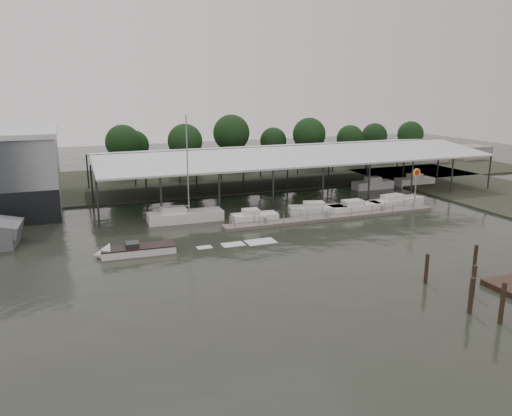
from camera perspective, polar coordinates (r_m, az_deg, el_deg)
name	(u,v)px	position (r m, az deg, el deg)	size (l,w,h in m)	color
ground	(245,259)	(47.00, -1.23, -5.90)	(200.00, 200.00, 0.00)	#272B23
land_strip_far	(162,181)	(86.44, -10.67, 3.08)	(140.00, 30.00, 0.30)	#303628
covered_boat_shed	(288,151)	(77.23, 3.66, 6.56)	(58.24, 24.00, 6.96)	silver
floating_dock	(333,217)	(61.70, 8.80, -1.05)	(28.00, 2.00, 1.40)	#67625B
shell_fuel_sign	(416,181)	(67.55, 17.83, 2.98)	(1.10, 0.18, 5.55)	gray
distant_commercial_buildings	(433,153)	(114.52, 19.60, 6.00)	(22.00, 8.00, 4.00)	gray
white_sailboat	(184,216)	(60.35, -8.21, -0.92)	(9.01, 2.84, 12.79)	white
speedboat_underway	(132,251)	(49.57, -14.01, -4.78)	(18.68, 2.99, 2.00)	white
moored_cruiser_0	(254,217)	(59.34, -0.21, -1.07)	(5.53, 2.53, 1.70)	white
moored_cruiser_1	(317,209)	(63.55, 6.96, -0.17)	(7.54, 3.95, 1.70)	white
moored_cruiser_2	(355,208)	(65.23, 11.27, 0.03)	(7.33, 2.49, 1.70)	white
moored_cruiser_3	(395,202)	(69.77, 15.58, 0.68)	(8.78, 3.44, 1.70)	white
mooring_pilings	(479,286)	(41.91, 24.18, -8.17)	(6.47, 8.31, 3.58)	#302518
horizon_tree_line	(264,138)	(97.53, 0.90, 8.04)	(66.67, 10.58, 10.54)	black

